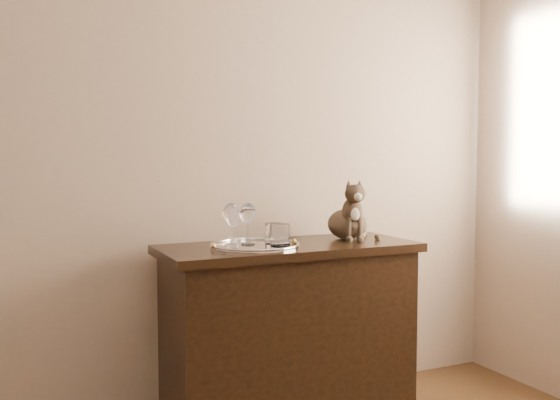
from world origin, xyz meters
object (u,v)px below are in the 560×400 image
(tumbler_c, at_px, (274,234))
(wine_glass_d, at_px, (248,224))
(cat, at_px, (347,209))
(tumbler_a, at_px, (280,235))
(wine_glass_b, at_px, (247,225))
(wine_glass_c, at_px, (234,228))
(tray, at_px, (255,246))
(wine_glass_a, at_px, (231,224))
(sideboard, at_px, (289,334))

(tumbler_c, bearing_deg, wine_glass_d, 166.79)
(wine_glass_d, relative_size, tumbler_c, 2.00)
(cat, bearing_deg, tumbler_a, -148.45)
(wine_glass_b, xyz_separation_m, wine_glass_c, (-0.09, -0.06, -0.00))
(tray, distance_m, tumbler_c, 0.11)
(wine_glass_b, bearing_deg, wine_glass_d, -99.76)
(wine_glass_c, relative_size, tumbler_a, 1.67)
(wine_glass_b, height_order, wine_glass_d, wine_glass_d)
(wine_glass_b, bearing_deg, wine_glass_c, -146.29)
(wine_glass_a, bearing_deg, cat, 0.11)
(cat, bearing_deg, tumbler_c, -158.98)
(wine_glass_a, relative_size, tumbler_a, 1.88)
(wine_glass_b, relative_size, tumbler_a, 1.74)
(tray, height_order, tumbler_c, tumbler_c)
(tumbler_a, bearing_deg, wine_glass_a, 139.88)
(sideboard, distance_m, wine_glass_b, 0.56)
(tumbler_a, bearing_deg, wine_glass_b, 126.94)
(tumbler_a, bearing_deg, wine_glass_d, 132.55)
(wine_glass_b, xyz_separation_m, cat, (0.54, 0.01, 0.05))
(wine_glass_a, relative_size, wine_glass_b, 1.08)
(sideboard, bearing_deg, tray, -170.66)
(tumbler_a, bearing_deg, sideboard, 47.77)
(sideboard, distance_m, tray, 0.47)
(tray, height_order, tumbler_a, tumbler_a)
(tray, relative_size, wine_glass_c, 2.38)
(sideboard, xyz_separation_m, wine_glass_c, (-0.28, -0.03, 0.52))
(wine_glass_a, xyz_separation_m, wine_glass_d, (0.07, -0.03, 0.00))
(tumbler_c, bearing_deg, tumbler_a, -97.98)
(wine_glass_c, xyz_separation_m, tumbler_a, (0.19, -0.08, -0.03))
(wine_glass_a, height_order, wine_glass_c, wine_glass_a)
(wine_glass_a, bearing_deg, tumbler_c, -18.00)
(wine_glass_b, relative_size, tumbler_c, 1.84)
(wine_glass_d, distance_m, cat, 0.54)
(sideboard, xyz_separation_m, wine_glass_d, (-0.20, 0.01, 0.53))
(tumbler_a, bearing_deg, tumbler_c, 82.02)
(tray, height_order, wine_glass_b, wine_glass_b)
(wine_glass_a, distance_m, wine_glass_d, 0.08)
(tray, height_order, wine_glass_c, wine_glass_c)
(wine_glass_a, height_order, wine_glass_b, wine_glass_a)
(sideboard, distance_m, wine_glass_c, 0.59)
(wine_glass_a, bearing_deg, wine_glass_b, -9.87)
(wine_glass_d, bearing_deg, tumbler_a, -47.45)
(wine_glass_c, bearing_deg, tumbler_a, -21.86)
(tumbler_a, distance_m, cat, 0.47)
(wine_glass_a, distance_m, cat, 0.61)
(tumbler_c, bearing_deg, wine_glass_a, 162.00)
(wine_glass_a, bearing_deg, sideboard, -9.07)
(wine_glass_a, relative_size, wine_glass_c, 1.12)
(wine_glass_a, xyz_separation_m, tumbler_a, (0.18, -0.15, -0.04))
(wine_glass_b, height_order, wine_glass_c, wine_glass_b)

